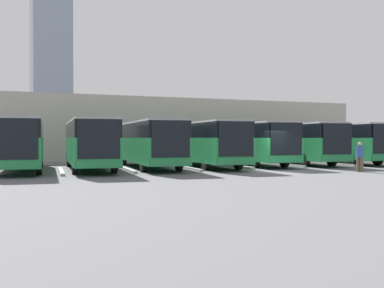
# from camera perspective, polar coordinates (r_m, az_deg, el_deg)

# --- Properties ---
(ground_plane) EXTENTS (600.00, 600.00, 0.00)m
(ground_plane) POSITION_cam_1_polar(r_m,az_deg,el_deg) (29.96, 9.65, -3.19)
(ground_plane) COLOR #5B5B60
(bus_0) EXTENTS (3.95, 12.49, 3.14)m
(bus_0) POSITION_cam_1_polar(r_m,az_deg,el_deg) (43.70, 20.72, 0.30)
(bus_0) COLOR #238447
(bus_0) RESTS_ON ground_plane
(curb_divider_0) EXTENTS (0.96, 5.95, 0.15)m
(curb_divider_0) POSITION_cam_1_polar(r_m,az_deg,el_deg) (41.04, 20.47, -2.08)
(curb_divider_0) COLOR #B2B2AD
(curb_divider_0) RESTS_ON ground_plane
(bus_1) EXTENTS (3.95, 12.49, 3.14)m
(bus_1) POSITION_cam_1_polar(r_m,az_deg,el_deg) (40.97, 16.68, 0.29)
(bus_1) COLOR #238447
(bus_1) RESTS_ON ground_plane
(curb_divider_1) EXTENTS (0.96, 5.95, 0.15)m
(curb_divider_1) POSITION_cam_1_polar(r_m,az_deg,el_deg) (38.32, 16.14, -2.25)
(curb_divider_1) COLOR #B2B2AD
(curb_divider_1) RESTS_ON ground_plane
(bus_2) EXTENTS (3.95, 12.49, 3.14)m
(bus_2) POSITION_cam_1_polar(r_m,az_deg,el_deg) (38.71, 11.83, 0.29)
(bus_2) COLOR #238447
(bus_2) RESTS_ON ground_plane
(curb_divider_2) EXTENTS (0.96, 5.95, 0.15)m
(curb_divider_2) POSITION_cam_1_polar(r_m,az_deg,el_deg) (36.12, 10.89, -2.42)
(curb_divider_2) COLOR #B2B2AD
(curb_divider_2) RESTS_ON ground_plane
(bus_3) EXTENTS (3.95, 12.49, 3.14)m
(bus_3) POSITION_cam_1_polar(r_m,az_deg,el_deg) (36.55, 6.62, 0.27)
(bus_3) COLOR #238447
(bus_3) RESTS_ON ground_plane
(curb_divider_3) EXTENTS (0.96, 5.95, 0.15)m
(curb_divider_3) POSITION_cam_1_polar(r_m,az_deg,el_deg) (34.03, 5.23, -2.60)
(curb_divider_3) COLOR #B2B2AD
(curb_divider_3) RESTS_ON ground_plane
(bus_4) EXTENTS (3.95, 12.49, 3.14)m
(bus_4) POSITION_cam_1_polar(r_m,az_deg,el_deg) (33.99, 1.38, 0.25)
(bus_4) COLOR #238447
(bus_4) RESTS_ON ground_plane
(curb_divider_4) EXTENTS (0.96, 5.95, 0.15)m
(curb_divider_4) POSITION_cam_1_polar(r_m,az_deg,el_deg) (31.56, -0.54, -2.85)
(curb_divider_4) COLOR #B2B2AD
(curb_divider_4) RESTS_ON ground_plane
(bus_5) EXTENTS (3.95, 12.49, 3.14)m
(bus_5) POSITION_cam_1_polar(r_m,az_deg,el_deg) (32.62, -5.18, 0.23)
(bus_5) COLOR #238447
(bus_5) RESTS_ON ground_plane
(curb_divider_5) EXTENTS (0.96, 5.95, 0.15)m
(curb_divider_5) POSITION_cam_1_polar(r_m,az_deg,el_deg) (30.34, -7.70, -3.00)
(curb_divider_5) COLOR #B2B2AD
(curb_divider_5) RESTS_ON ground_plane
(bus_6) EXTENTS (3.95, 12.49, 3.14)m
(bus_6) POSITION_cam_1_polar(r_m,az_deg,el_deg) (31.43, -12.10, 0.20)
(bus_6) COLOR #238447
(bus_6) RESTS_ON ground_plane
(curb_divider_6) EXTENTS (0.96, 5.95, 0.15)m
(curb_divider_6) POSITION_cam_1_polar(r_m,az_deg,el_deg) (29.35, -15.25, -3.14)
(curb_divider_6) COLOR #B2B2AD
(curb_divider_6) RESTS_ON ground_plane
(bus_7) EXTENTS (3.95, 12.49, 3.14)m
(bus_7) POSITION_cam_1_polar(r_m,az_deg,el_deg) (31.52, -19.56, 0.18)
(bus_7) COLOR #238447
(bus_7) RESTS_ON ground_plane
(pedestrian) EXTENTS (0.54, 0.54, 1.79)m
(pedestrian) POSITION_cam_1_polar(r_m,az_deg,el_deg) (30.57, 19.28, -1.33)
(pedestrian) COLOR brown
(pedestrian) RESTS_ON ground_plane
(station_building) EXTENTS (42.42, 15.12, 5.93)m
(station_building) POSITION_cam_1_polar(r_m,az_deg,el_deg) (51.38, -5.06, 1.76)
(station_building) COLOR #A8A399
(station_building) RESTS_ON ground_plane
(office_tower) EXTENTS (18.55, 18.55, 73.61)m
(office_tower) POSITION_cam_1_polar(r_m,az_deg,el_deg) (250.18, -16.37, 8.50)
(office_tower) COLOR #7F8EA3
(office_tower) RESTS_ON ground_plane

